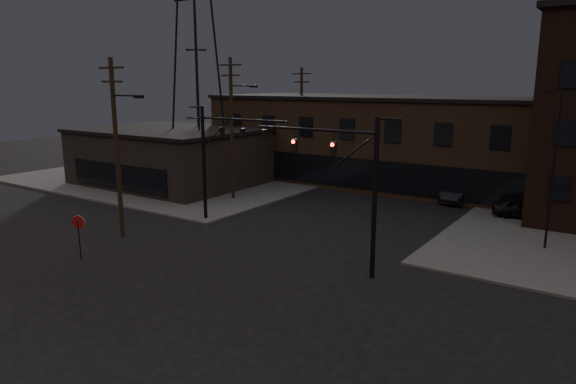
{
  "coord_description": "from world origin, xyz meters",
  "views": [
    {
      "loc": [
        16.58,
        -17.89,
        9.54
      ],
      "look_at": [
        0.74,
        5.52,
        3.5
      ],
      "focal_mm": 32.0,
      "sensor_mm": 36.0,
      "label": 1
    }
  ],
  "objects_px": {
    "stop_sign": "(79,227)",
    "car_crossing": "(460,191)",
    "traffic_signal_far": "(217,151)",
    "parked_car_lot_a": "(523,208)",
    "traffic_signal_near": "(354,178)"
  },
  "relations": [
    {
      "from": "traffic_signal_near",
      "to": "parked_car_lot_a",
      "type": "height_order",
      "value": "traffic_signal_near"
    },
    {
      "from": "traffic_signal_far",
      "to": "parked_car_lot_a",
      "type": "height_order",
      "value": "traffic_signal_far"
    },
    {
      "from": "traffic_signal_far",
      "to": "stop_sign",
      "type": "xyz_separation_m",
      "value": [
        -1.28,
        -9.99,
        -3.17
      ]
    },
    {
      "from": "traffic_signal_far",
      "to": "stop_sign",
      "type": "bearing_deg",
      "value": -97.32
    },
    {
      "from": "traffic_signal_near",
      "to": "traffic_signal_far",
      "type": "xyz_separation_m",
      "value": [
        -12.07,
        3.5,
        0.08
      ]
    },
    {
      "from": "traffic_signal_far",
      "to": "stop_sign",
      "type": "height_order",
      "value": "traffic_signal_far"
    },
    {
      "from": "parked_car_lot_a",
      "to": "car_crossing",
      "type": "xyz_separation_m",
      "value": [
        -5.33,
        3.12,
        -0.0
      ]
    },
    {
      "from": "stop_sign",
      "to": "car_crossing",
      "type": "distance_m",
      "value": 29.04
    },
    {
      "from": "traffic_signal_far",
      "to": "parked_car_lot_a",
      "type": "distance_m",
      "value": 21.88
    },
    {
      "from": "traffic_signal_near",
      "to": "traffic_signal_far",
      "type": "bearing_deg",
      "value": 163.83
    },
    {
      "from": "parked_car_lot_a",
      "to": "car_crossing",
      "type": "relative_size",
      "value": 0.8
    },
    {
      "from": "stop_sign",
      "to": "car_crossing",
      "type": "height_order",
      "value": "stop_sign"
    },
    {
      "from": "traffic_signal_near",
      "to": "car_crossing",
      "type": "height_order",
      "value": "traffic_signal_near"
    },
    {
      "from": "stop_sign",
      "to": "parked_car_lot_a",
      "type": "height_order",
      "value": "stop_sign"
    },
    {
      "from": "traffic_signal_near",
      "to": "traffic_signal_far",
      "type": "relative_size",
      "value": 1.0
    }
  ]
}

